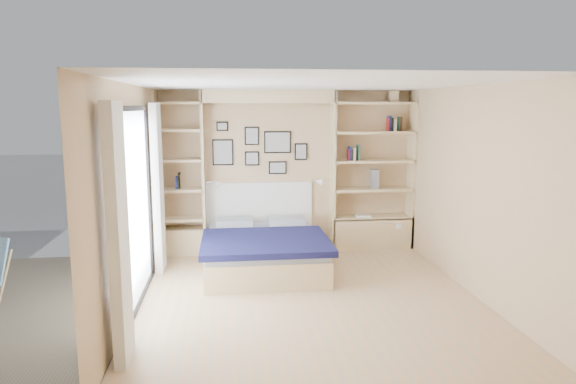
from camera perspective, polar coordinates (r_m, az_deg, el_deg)
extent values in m
plane|color=tan|center=(6.25, 2.30, -11.64)|extent=(4.50, 4.50, 0.00)
plane|color=tan|center=(8.12, -0.13, 2.41)|extent=(4.00, 0.00, 4.00)
plane|color=tan|center=(3.76, 7.84, -6.06)|extent=(4.00, 0.00, 4.00)
plane|color=tan|center=(5.94, -17.04, -0.64)|extent=(0.00, 4.50, 4.50)
plane|color=tan|center=(6.53, 19.98, 0.09)|extent=(0.00, 4.50, 4.50)
plane|color=white|center=(5.83, 2.47, 11.92)|extent=(4.50, 4.50, 0.00)
cube|color=#D9C18A|center=(7.90, -9.39, 2.08)|extent=(0.04, 0.35, 2.50)
cube|color=#D9C18A|center=(8.06, 4.97, 2.32)|extent=(0.04, 0.35, 2.50)
cube|color=#D9C18A|center=(7.85, -2.19, 10.57)|extent=(2.00, 0.35, 0.20)
cube|color=#D9C18A|center=(8.41, 13.55, 2.39)|extent=(0.04, 0.35, 2.50)
cube|color=#D9C18A|center=(7.96, -14.29, 1.97)|extent=(0.04, 0.35, 2.50)
cube|color=#D9C18A|center=(8.39, 9.24, -4.43)|extent=(1.30, 0.35, 0.50)
cube|color=#D9C18A|center=(8.12, -11.67, -5.33)|extent=(0.70, 0.35, 0.40)
cube|color=black|center=(5.85, -17.22, 8.86)|extent=(0.04, 2.08, 0.06)
cube|color=black|center=(6.25, -16.22, -11.71)|extent=(0.04, 2.08, 0.06)
cube|color=black|center=(4.98, -18.68, -4.39)|extent=(0.04, 0.06, 2.20)
cube|color=black|center=(6.95, -15.27, -0.39)|extent=(0.04, 0.06, 2.20)
cube|color=silver|center=(5.96, -16.79, -1.87)|extent=(0.01, 2.00, 2.20)
cube|color=white|center=(4.69, -18.33, -4.61)|extent=(0.10, 0.45, 2.30)
cube|color=white|center=(7.20, -14.26, 0.40)|extent=(0.10, 0.45, 2.30)
cube|color=#D9C18A|center=(8.34, 9.28, -2.76)|extent=(1.30, 0.35, 0.04)
cube|color=#D9C18A|center=(8.26, 9.37, 0.30)|extent=(1.30, 0.35, 0.04)
cube|color=#D9C18A|center=(8.20, 9.45, 3.40)|extent=(1.30, 0.35, 0.04)
cube|color=#D9C18A|center=(8.16, 9.54, 6.54)|extent=(1.30, 0.35, 0.04)
cube|color=#D9C18A|center=(8.15, 9.62, 9.70)|extent=(1.30, 0.35, 0.04)
cube|color=#D9C18A|center=(8.04, -11.75, -2.92)|extent=(0.70, 0.35, 0.04)
cube|color=#D9C18A|center=(7.96, -11.86, 0.24)|extent=(0.70, 0.35, 0.04)
cube|color=#D9C18A|center=(7.90, -11.97, 3.47)|extent=(0.70, 0.35, 0.04)
cube|color=#D9C18A|center=(7.87, -12.08, 6.73)|extent=(0.70, 0.35, 0.04)
cube|color=#D9C18A|center=(7.86, -12.19, 9.64)|extent=(0.70, 0.35, 0.04)
cube|color=#D9C18A|center=(7.27, -2.71, -7.12)|extent=(1.59, 1.99, 0.35)
cube|color=#979DA5|center=(7.21, -2.73, -5.42)|extent=(1.55, 1.95, 0.10)
cube|color=#111239|center=(6.87, -2.53, -5.58)|extent=(1.69, 1.39, 0.08)
cube|color=#979DA5|center=(7.84, -5.99, -3.41)|extent=(0.55, 0.40, 0.12)
cube|color=#979DA5|center=(7.89, -0.20, -3.28)|extent=(0.55, 0.40, 0.12)
cube|color=white|center=(8.13, -3.25, -1.38)|extent=(1.69, 0.04, 0.70)
cube|color=black|center=(8.01, -7.25, 4.39)|extent=(0.32, 0.02, 0.40)
cube|color=gray|center=(8.00, -7.25, 4.39)|extent=(0.28, 0.01, 0.36)
cube|color=black|center=(8.00, -4.05, 6.24)|extent=(0.22, 0.02, 0.28)
cube|color=gray|center=(7.99, -4.04, 6.23)|extent=(0.18, 0.01, 0.24)
cube|color=black|center=(8.03, -4.02, 3.74)|extent=(0.22, 0.02, 0.22)
cube|color=gray|center=(8.02, -4.01, 3.73)|extent=(0.18, 0.01, 0.18)
cube|color=black|center=(8.03, -1.17, 5.56)|extent=(0.42, 0.02, 0.34)
cube|color=gray|center=(8.02, -1.17, 5.55)|extent=(0.38, 0.01, 0.30)
cube|color=black|center=(8.07, -1.16, 2.72)|extent=(0.28, 0.02, 0.20)
cube|color=gray|center=(8.06, -1.16, 2.71)|extent=(0.24, 0.01, 0.16)
cube|color=black|center=(8.09, 1.45, 4.52)|extent=(0.20, 0.02, 0.26)
cube|color=gray|center=(8.08, 1.46, 4.51)|extent=(0.16, 0.01, 0.22)
cube|color=black|center=(7.98, -7.31, 7.25)|extent=(0.18, 0.02, 0.14)
cube|color=gray|center=(7.97, -7.31, 7.25)|extent=(0.14, 0.01, 0.10)
cylinder|color=silver|center=(7.84, -8.37, 1.09)|extent=(0.20, 0.02, 0.02)
cone|color=white|center=(7.84, -7.63, 0.96)|extent=(0.13, 0.12, 0.15)
cylinder|color=silver|center=(7.97, 4.08, 1.31)|extent=(0.20, 0.02, 0.02)
cone|color=white|center=(7.96, 3.37, 1.16)|extent=(0.13, 0.12, 0.15)
cube|color=#A01C36|center=(8.08, 6.78, 4.14)|extent=(0.02, 0.15, 0.17)
cube|color=navy|center=(8.08, 6.84, 4.26)|extent=(0.03, 0.15, 0.21)
cube|color=black|center=(8.09, 7.05, 4.18)|extent=(0.03, 0.15, 0.18)
cube|color=#BFB28C|center=(8.10, 7.29, 4.21)|extent=(0.04, 0.15, 0.19)
cube|color=#26593F|center=(8.11, 7.80, 4.39)|extent=(0.03, 0.15, 0.24)
cube|color=#A51E1E|center=(8.22, 11.08, 7.36)|extent=(0.02, 0.15, 0.20)
cube|color=navy|center=(8.22, 11.16, 7.49)|extent=(0.03, 0.15, 0.24)
cube|color=black|center=(8.23, 11.38, 7.38)|extent=(0.03, 0.15, 0.21)
cube|color=#BFB28C|center=(8.25, 11.71, 7.27)|extent=(0.04, 0.15, 0.18)
cube|color=#26593F|center=(8.27, 12.26, 7.41)|extent=(0.03, 0.15, 0.22)
cube|color=#A83913|center=(8.27, 12.31, 7.41)|extent=(0.03, 0.15, 0.22)
cube|color=navy|center=(7.94, -12.27, 1.03)|extent=(0.02, 0.15, 0.18)
cube|color=black|center=(7.94, -11.97, 1.23)|extent=(0.03, 0.15, 0.24)
cube|color=#BFB28C|center=(7.94, -11.98, 1.16)|extent=(0.03, 0.15, 0.22)
cube|color=#D9C18A|center=(8.24, 11.66, 10.30)|extent=(0.13, 0.13, 0.15)
cone|color=#D9C18A|center=(8.24, 11.68, 11.10)|extent=(0.20, 0.20, 0.08)
cube|color=slate|center=(8.23, 9.59, 1.46)|extent=(0.12, 0.12, 0.30)
cube|color=white|center=(8.24, 8.39, -2.63)|extent=(0.22, 0.16, 0.03)
cylinder|color=tan|center=(6.77, -28.99, -8.49)|extent=(0.14, 0.31, 0.64)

